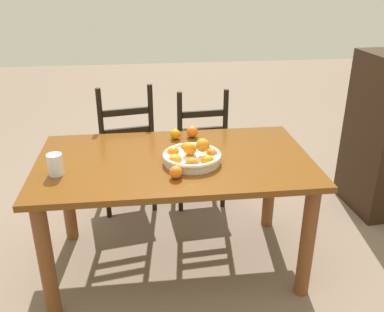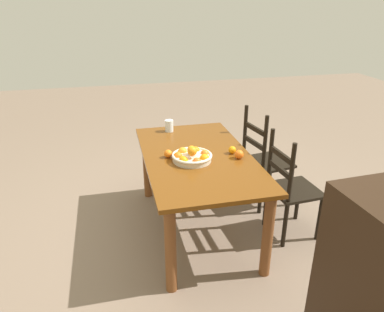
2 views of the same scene
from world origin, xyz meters
TOP-DOWN VIEW (x-y plane):
  - ground_plane at (0.00, 0.00)m, footprint 12.00×12.00m
  - dining_table at (0.00, 0.00)m, footprint 1.54×0.87m
  - chair_near_window at (0.24, 0.75)m, footprint 0.41×0.41m
  - chair_by_cabinet at (-0.30, 0.75)m, footprint 0.46×0.46m
  - fruit_bowl at (0.09, -0.07)m, footprint 0.32×0.32m
  - orange_loose_0 at (0.14, 0.31)m, footprint 0.07×0.07m
  - orange_loose_1 at (-0.01, -0.24)m, footprint 0.07×0.07m
  - orange_loose_2 at (0.03, 0.29)m, footprint 0.06×0.06m
  - drinking_glass at (-0.63, -0.13)m, footprint 0.08×0.08m

SIDE VIEW (x-z plane):
  - ground_plane at x=0.00m, z-range 0.00..0.00m
  - chair_near_window at x=0.24m, z-range -0.04..0.90m
  - chair_by_cabinet at x=-0.30m, z-range -0.05..0.94m
  - dining_table at x=0.00m, z-range 0.24..0.96m
  - orange_loose_2 at x=0.03m, z-range 0.72..0.79m
  - orange_loose_1 at x=-0.01m, z-range 0.72..0.79m
  - orange_loose_0 at x=0.14m, z-range 0.72..0.79m
  - fruit_bowl at x=0.09m, z-range 0.69..0.83m
  - drinking_glass at x=-0.63m, z-range 0.72..0.83m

